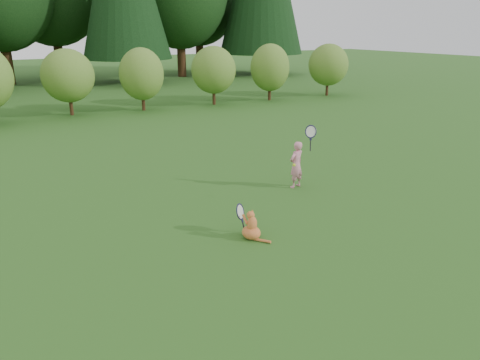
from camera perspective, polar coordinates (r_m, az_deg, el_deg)
ground at (r=8.20m, az=1.70°, el=-6.39°), size 100.00×100.00×0.00m
shrub_row at (r=19.78m, az=-19.48°, el=11.40°), size 28.00×3.00×2.80m
child at (r=10.34m, az=6.92°, el=2.01°), size 0.62×0.44×1.55m
cat at (r=7.89m, az=1.33°, el=-5.36°), size 0.39×0.71×0.68m
tennis_ball at (r=9.42m, az=6.62°, el=1.83°), size 0.06×0.06×0.06m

